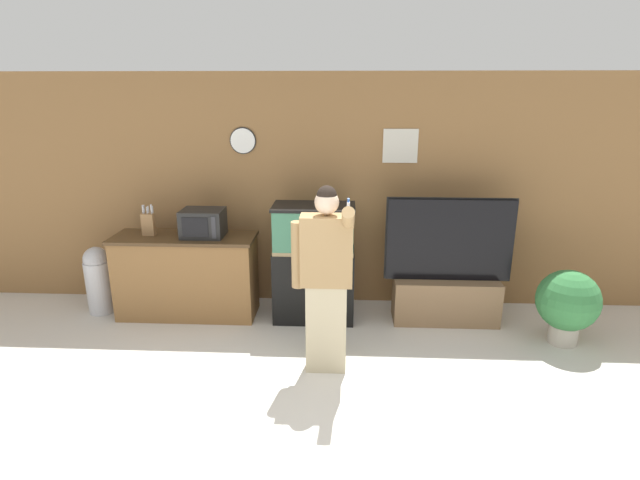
{
  "coord_description": "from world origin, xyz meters",
  "views": [
    {
      "loc": [
        0.32,
        -2.56,
        2.43
      ],
      "look_at": [
        0.09,
        1.94,
        1.05
      ],
      "focal_mm": 28.0,
      "sensor_mm": 36.0,
      "label": 1
    }
  ],
  "objects": [
    {
      "name": "wall_back_paneled",
      "position": [
        -0.0,
        2.97,
        1.3
      ],
      "size": [
        10.0,
        0.08,
        2.6
      ],
      "color": "olive",
      "rests_on": "ground_plane"
    },
    {
      "name": "counter_island",
      "position": [
        -1.4,
        2.46,
        0.46
      ],
      "size": [
        1.53,
        0.55,
        0.91
      ],
      "color": "brown",
      "rests_on": "ground_plane"
    },
    {
      "name": "microwave",
      "position": [
        -1.18,
        2.47,
        1.06
      ],
      "size": [
        0.44,
        0.35,
        0.29
      ],
      "color": "black",
      "rests_on": "counter_island"
    },
    {
      "name": "knife_block",
      "position": [
        -1.78,
        2.48,
        1.04
      ],
      "size": [
        0.13,
        0.08,
        0.34
      ],
      "color": "olive",
      "rests_on": "counter_island"
    },
    {
      "name": "aquarium_on_stand",
      "position": [
        0.0,
        2.46,
        0.64
      ],
      "size": [
        0.86,
        0.49,
        1.27
      ],
      "color": "black",
      "rests_on": "ground_plane"
    },
    {
      "name": "tv_on_stand",
      "position": [
        1.42,
        2.45,
        0.4
      ],
      "size": [
        1.33,
        0.4,
        1.36
      ],
      "color": "brown",
      "rests_on": "ground_plane"
    },
    {
      "name": "person_standing",
      "position": [
        0.16,
        1.42,
        0.87
      ],
      "size": [
        0.53,
        0.4,
        1.67
      ],
      "color": "#BCAD89",
      "rests_on": "ground_plane"
    },
    {
      "name": "potted_plant",
      "position": [
        2.5,
        2.01,
        0.43
      ],
      "size": [
        0.6,
        0.6,
        0.75
      ],
      "color": "#B2A899",
      "rests_on": "ground_plane"
    },
    {
      "name": "trash_bin",
      "position": [
        -2.41,
        2.48,
        0.39
      ],
      "size": [
        0.28,
        0.28,
        0.76
      ],
      "color": "#B7B7BC",
      "rests_on": "ground_plane"
    }
  ]
}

